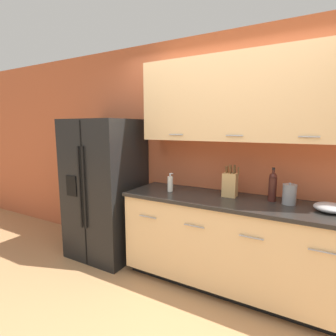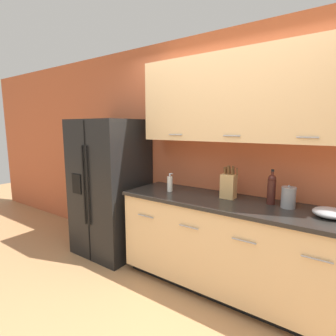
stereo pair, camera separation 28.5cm
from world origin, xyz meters
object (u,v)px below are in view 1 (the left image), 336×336
object	(u,v)px
wine_bottle	(273,186)
soap_dispenser	(170,184)
knife_block	(230,184)
steel_canister	(289,194)
mixing_bowl	(330,208)
refrigerator	(105,189)

from	to	relation	value
wine_bottle	soap_dispenser	world-z (taller)	wine_bottle
knife_block	soap_dispenser	world-z (taller)	knife_block
knife_block	steel_canister	bearing A→B (deg)	0.27
steel_canister	knife_block	bearing A→B (deg)	-179.73
knife_block	soap_dispenser	xyz separation A→B (m)	(-0.63, -0.10, -0.04)
knife_block	wine_bottle	size ratio (longest dim) A/B	1.02
wine_bottle	mixing_bowl	bearing A→B (deg)	-12.24
soap_dispenser	steel_canister	distance (m)	1.18
wine_bottle	mixing_bowl	distance (m)	0.49
refrigerator	mixing_bowl	distance (m)	2.40
soap_dispenser	wine_bottle	bearing A→B (deg)	7.48
soap_dispenser	steel_canister	size ratio (longest dim) A/B	1.01
wine_bottle	steel_canister	xyz separation A→B (m)	(0.15, -0.03, -0.05)
wine_bottle	mixing_bowl	xyz separation A→B (m)	(0.46, -0.10, -0.11)
refrigerator	steel_canister	xyz separation A→B (m)	(2.09, 0.13, 0.17)
steel_canister	mixing_bowl	bearing A→B (deg)	-12.89
wine_bottle	steel_canister	size ratio (longest dim) A/B	1.60
wine_bottle	steel_canister	world-z (taller)	wine_bottle
mixing_bowl	wine_bottle	bearing A→B (deg)	167.76
knife_block	steel_canister	distance (m)	0.54
mixing_bowl	refrigerator	bearing A→B (deg)	-178.54
knife_block	steel_canister	world-z (taller)	knife_block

